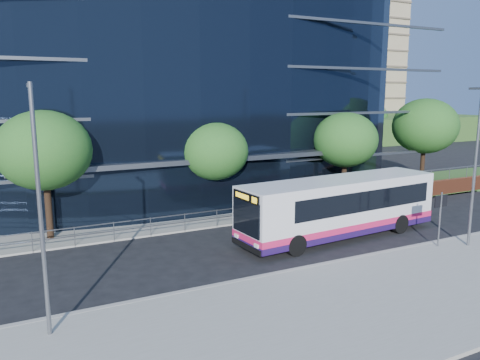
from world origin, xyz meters
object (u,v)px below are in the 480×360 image
tree_far_d (425,126)px  streetlight_west (40,205)px  tree_far_a (44,150)px  tree_far_c (345,140)px  tree_dist_e (300,116)px  streetlight_east (475,162)px  street_sign (441,208)px  tree_far_b (215,151)px  city_bus (341,206)px  tree_dist_f (374,116)px

tree_far_d → streetlight_west: 32.38m
tree_far_a → tree_far_c: 20.00m
tree_dist_e → streetlight_east: (-18.00, -42.17, -0.10)m
street_sign → tree_far_d: size_ratio=0.38×
tree_far_c → streetlight_west: 23.79m
tree_far_c → streetlight_west: size_ratio=0.81×
streetlight_east → tree_far_d: bearing=50.6°
tree_far_b → tree_dist_e: bearing=48.5°
tree_far_a → city_bus: (14.36, -6.70, -3.13)m
streetlight_west → city_bus: bearing=16.2°
tree_far_c → tree_dist_e: bearing=61.3°
tree_far_a → streetlight_west: 11.23m
tree_far_b → tree_far_d: 19.03m
street_sign → tree_dist_e: tree_dist_e is taller
tree_far_c → tree_far_d: size_ratio=0.87×
tree_dist_f → streetlight_west: bearing=-140.7°
tree_far_a → tree_dist_e: (37.00, 31.00, -0.33)m
tree_far_d → tree_dist_f: 40.01m
tree_dist_e → street_sign: bearing=-115.1°
tree_dist_f → streetlight_east: bearing=-127.6°
tree_dist_e → streetlight_east: bearing=-113.1°
street_sign → streetlight_west: 18.65m
tree_dist_f → tree_dist_e: bearing=-172.9°
tree_dist_e → tree_dist_f: (16.00, 2.00, -0.33)m
tree_far_a → street_sign: bearing=-31.2°
tree_far_a → tree_far_c: bearing=0.0°
street_sign → tree_far_c: bearing=76.7°
tree_far_c → streetlight_east: size_ratio=0.81×
street_sign → tree_dist_f: 56.25m
streetlight_west → tree_dist_e: bearing=48.0°
tree_far_b → tree_far_d: bearing=1.5°
tree_far_a → streetlight_west: streetlight_west is taller
streetlight_west → tree_far_b: bearing=46.7°
city_bus → tree_far_d: bearing=23.5°
tree_dist_e → city_bus: 44.06m
tree_far_b → streetlight_east: bearing=-52.4°
street_sign → tree_far_c: tree_far_c is taller
tree_far_d → tree_dist_f: (24.00, 32.00, -0.98)m
tree_far_d → city_bus: (-14.64, -7.70, -3.46)m
tree_far_d → streetlight_east: (-10.00, -12.17, -0.75)m
streetlight_east → tree_dist_f: bearing=52.4°
streetlight_east → city_bus: 6.99m
tree_far_b → streetlight_west: 16.04m
tree_dist_e → streetlight_west: size_ratio=0.81×
tree_dist_e → tree_far_b: bearing=-131.5°
city_bus → tree_dist_e: bearing=54.7°
tree_dist_e → streetlight_east: streetlight_east is taller
street_sign → streetlight_east: size_ratio=0.35×
tree_dist_e → tree_dist_f: size_ratio=1.08×
tree_far_d → tree_dist_e: bearing=75.1°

